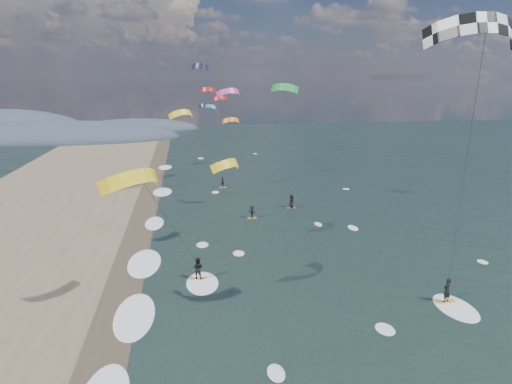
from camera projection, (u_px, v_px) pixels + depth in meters
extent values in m
plane|color=black|center=(305.00, 353.00, 25.99)|extent=(260.00, 260.00, 0.00)
cube|color=#382D23|center=(122.00, 290.00, 33.60)|extent=(3.00, 240.00, 0.00)
ellipsoid|color=#3D4756|center=(5.00, 135.00, 123.43)|extent=(48.00, 20.00, 15.00)
ellipsoid|color=#3D4756|center=(59.00, 140.00, 114.87)|extent=(64.00, 24.00, 10.00)
ellipsoid|color=#3D4756|center=(136.00, 130.00, 136.79)|extent=(40.00, 18.00, 7.00)
cube|color=gold|center=(445.00, 302.00, 31.78)|extent=(1.54, 0.46, 0.07)
imported|color=black|center=(447.00, 290.00, 31.52)|extent=(0.81, 0.67, 1.90)
ellipsoid|color=white|center=(456.00, 308.00, 31.07)|extent=(2.60, 4.20, 0.12)
cylinder|color=black|center=(463.00, 182.00, 26.01)|extent=(0.02, 0.02, 18.88)
cube|color=gold|center=(198.00, 279.00, 35.50)|extent=(1.43, 0.44, 0.07)
imported|color=black|center=(198.00, 268.00, 35.26)|extent=(1.08, 0.97, 1.82)
ellipsoid|color=white|center=(202.00, 283.00, 34.79)|extent=(2.60, 4.20, 0.12)
cylinder|color=black|center=(173.00, 226.00, 30.87)|extent=(0.02, 0.02, 11.33)
cube|color=gold|center=(252.00, 218.00, 50.87)|extent=(1.10, 0.35, 0.05)
imported|color=black|center=(252.00, 212.00, 50.67)|extent=(1.10, 1.09, 1.52)
cube|color=gold|center=(291.00, 208.00, 54.86)|extent=(1.10, 0.35, 0.05)
imported|color=black|center=(291.00, 201.00, 54.63)|extent=(0.86, 1.00, 1.72)
cube|color=gold|center=(223.00, 187.00, 65.04)|extent=(1.10, 0.35, 0.05)
imported|color=black|center=(222.00, 182.00, 64.82)|extent=(0.67, 0.71, 1.63)
ellipsoid|color=white|center=(133.00, 316.00, 29.98)|extent=(2.40, 5.40, 0.11)
ellipsoid|color=white|center=(144.00, 263.00, 38.55)|extent=(2.40, 5.40, 0.11)
ellipsoid|color=white|center=(152.00, 223.00, 49.03)|extent=(2.40, 5.40, 0.11)
ellipsoid|color=white|center=(158.00, 192.00, 62.37)|extent=(2.40, 5.40, 0.11)
ellipsoid|color=white|center=(163.00, 167.00, 79.51)|extent=(2.40, 5.40, 0.11)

